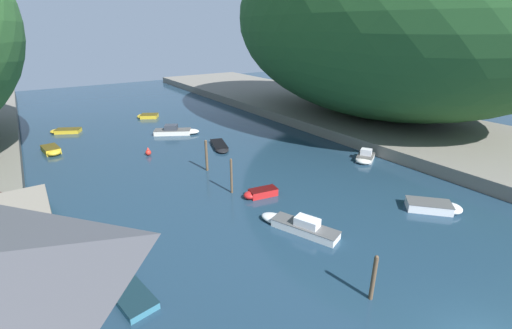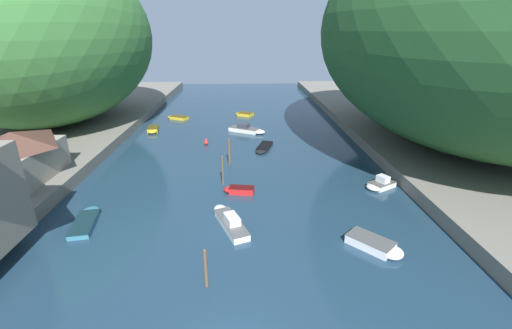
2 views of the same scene
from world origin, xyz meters
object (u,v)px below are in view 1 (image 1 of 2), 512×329
Objects in this scene: boat_open_rowboat at (64,131)px; boat_navy_launch at (436,207)px; boat_yellow_tender at (147,116)px; boat_moored_right at (123,286)px; boat_red_skiff at (52,150)px; boat_far_upstream at (177,131)px; boat_small_dinghy at (297,225)px; boat_near_quay at (365,158)px; channel_buoy_near at (148,152)px; boat_far_right_bank at (259,193)px; boat_cabin_cruiser at (220,147)px.

boat_navy_launch is at bearing -125.08° from boat_open_rowboat.
boat_moored_right is at bearing -169.48° from boat_yellow_tender.
boat_red_skiff is at bearing -167.66° from boat_open_rowboat.
boat_far_upstream is at bearing -99.10° from boat_open_rowboat.
boat_yellow_tender is 39.75m from boat_small_dinghy.
boat_near_quay is (27.50, 5.83, 0.17)m from boat_moored_right.
boat_red_skiff is 1.05× the size of boat_near_quay.
boat_red_skiff is 3.81× the size of channel_buoy_near.
boat_near_quay is (14.67, 0.63, 0.06)m from boat_far_right_bank.
boat_near_quay is at bearing 133.94° from boat_red_skiff.
boat_red_skiff is 0.61× the size of boat_small_dinghy.
boat_moored_right is at bearing 121.38° from boat_far_right_bank.
boat_open_rowboat is 40.66m from boat_near_quay.
channel_buoy_near reaches higher than boat_moored_right.
boat_navy_launch is at bearing -124.40° from boat_far_right_bank.
boat_far_upstream is 11.65m from boat_yellow_tender.
boat_near_quay is at bearing 1.65° from boat_small_dinghy.
boat_far_upstream is 8.97m from boat_cabin_cruiser.
channel_buoy_near reaches higher than boat_red_skiff.
boat_near_quay reaches higher than boat_yellow_tender.
boat_cabin_cruiser is 0.96× the size of boat_moored_right.
boat_far_right_bank is 0.83× the size of boat_yellow_tender.
boat_small_dinghy reaches higher than channel_buoy_near.
boat_cabin_cruiser is at bearing 56.69° from boat_small_dinghy.
boat_moored_right is (-13.56, -39.00, -0.08)m from boat_yellow_tender.
boat_moored_right is (-14.16, -27.36, -0.20)m from boat_far_upstream.
boat_open_rowboat is 4.34× the size of channel_buoy_near.
boat_yellow_tender is 1.08× the size of boat_near_quay.
boat_far_right_bank is 13.84m from boat_moored_right.
boat_far_right_bank is 0.61× the size of boat_cabin_cruiser.
boat_far_upstream reaches higher than boat_cabin_cruiser.
channel_buoy_near is at bearing 21.54° from boat_near_quay.
boat_cabin_cruiser is at bearing -116.31° from boat_navy_launch.
boat_far_upstream reaches higher than boat_red_skiff.
boat_open_rowboat is (-12.37, -2.18, -0.03)m from boat_yellow_tender.
boat_cabin_cruiser is 1.46× the size of boat_near_quay.
boat_yellow_tender is (-2.64, 20.37, 0.08)m from boat_cabin_cruiser.
boat_navy_launch is (11.10, -4.04, -0.04)m from boat_small_dinghy.
boat_moored_right is 28.11m from boat_near_quay.
boat_far_upstream is 1.65× the size of boat_red_skiff.
boat_small_dinghy is at bearing -136.76° from boat_open_rowboat.
boat_open_rowboat is at bearing 78.53° from boat_moored_right.
boat_open_rowboat is 47.07m from boat_navy_launch.
boat_near_quay reaches higher than channel_buoy_near.
boat_cabin_cruiser is 24.69m from boat_moored_right.
boat_red_skiff is at bearing 142.73° from channel_buoy_near.
boat_small_dinghy is (-0.69, -5.92, 0.06)m from boat_far_right_bank.
boat_yellow_tender is at bearing 61.21° from boat_moored_right.
boat_moored_right is 1.29× the size of boat_navy_launch.
boat_near_quay reaches higher than boat_moored_right.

